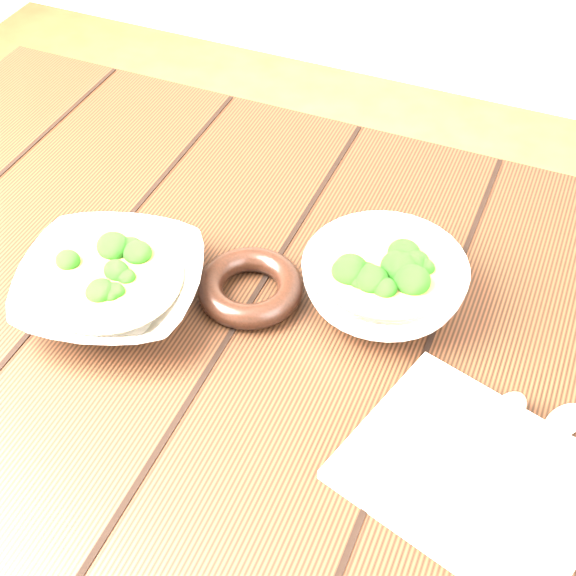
{
  "coord_description": "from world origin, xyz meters",
  "views": [
    {
      "loc": [
        0.26,
        -0.52,
        1.4
      ],
      "look_at": [
        0.03,
        0.02,
        0.8
      ],
      "focal_mm": 50.0,
      "sensor_mm": 36.0,
      "label": 1
    }
  ],
  "objects_px": {
    "table": "(259,392)",
    "soup_bowl_front": "(111,286)",
    "napkin": "(474,474)",
    "trivet": "(250,287)",
    "soup_bowl_back": "(384,281)"
  },
  "relations": [
    {
      "from": "table",
      "to": "napkin",
      "type": "bearing_deg",
      "value": -19.75
    },
    {
      "from": "table",
      "to": "soup_bowl_back",
      "type": "distance_m",
      "value": 0.21
    },
    {
      "from": "soup_bowl_back",
      "to": "napkin",
      "type": "bearing_deg",
      "value": -50.73
    },
    {
      "from": "napkin",
      "to": "trivet",
      "type": "bearing_deg",
      "value": 171.73
    },
    {
      "from": "table",
      "to": "trivet",
      "type": "relative_size",
      "value": 10.14
    },
    {
      "from": "soup_bowl_front",
      "to": "trivet",
      "type": "distance_m",
      "value": 0.15
    },
    {
      "from": "soup_bowl_front",
      "to": "trivet",
      "type": "bearing_deg",
      "value": 26.55
    },
    {
      "from": "trivet",
      "to": "soup_bowl_back",
      "type": "bearing_deg",
      "value": 19.88
    },
    {
      "from": "soup_bowl_back",
      "to": "napkin",
      "type": "distance_m",
      "value": 0.23
    },
    {
      "from": "table",
      "to": "soup_bowl_front",
      "type": "height_order",
      "value": "soup_bowl_front"
    },
    {
      "from": "soup_bowl_front",
      "to": "napkin",
      "type": "distance_m",
      "value": 0.43
    },
    {
      "from": "soup_bowl_front",
      "to": "napkin",
      "type": "relative_size",
      "value": 1.1
    },
    {
      "from": "napkin",
      "to": "soup_bowl_back",
      "type": "bearing_deg",
      "value": 145.67
    },
    {
      "from": "soup_bowl_back",
      "to": "napkin",
      "type": "height_order",
      "value": "soup_bowl_back"
    },
    {
      "from": "soup_bowl_back",
      "to": "trivet",
      "type": "bearing_deg",
      "value": -160.12
    }
  ]
}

